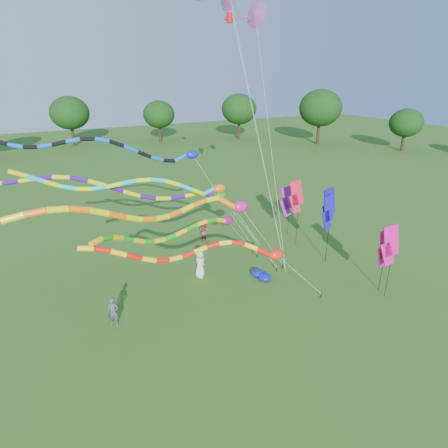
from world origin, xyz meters
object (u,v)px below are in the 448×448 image
blue_nylon_heap (271,275)px  person_b (113,312)px  person_c (204,232)px  tube_kite_red (213,253)px  tube_kite_orange (174,210)px  person_a (200,263)px

blue_nylon_heap → person_b: 9.72m
person_b → person_c: 10.92m
blue_nylon_heap → person_c: size_ratio=1.02×
tube_kite_red → tube_kite_orange: 2.83m
person_a → person_c: (2.44, 4.59, -0.08)m
tube_kite_orange → blue_nylon_heap: tube_kite_orange is taller
tube_kite_orange → person_b: 5.98m
tube_kite_red → blue_nylon_heap: size_ratio=6.95×
tube_kite_orange → person_b: bearing=174.6°
tube_kite_red → blue_nylon_heap: tube_kite_red is taller
blue_nylon_heap → person_a: size_ratio=0.93×
tube_kite_orange → person_c: bearing=49.4°
tube_kite_orange → person_c: 9.75m
tube_kite_orange → person_c: tube_kite_orange is taller
tube_kite_red → person_b: size_ratio=7.42×
tube_kite_orange → person_b: (-3.53, -0.05, -4.82)m
tube_kite_red → person_a: (1.11, 4.11, -2.79)m
blue_nylon_heap → person_c: person_c is taller
person_a → person_b: (-5.88, -2.48, -0.12)m
tube_kite_red → person_c: size_ratio=7.11×
person_c → person_b: bearing=113.6°
tube_kite_red → blue_nylon_heap: (4.92, 1.82, -3.50)m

